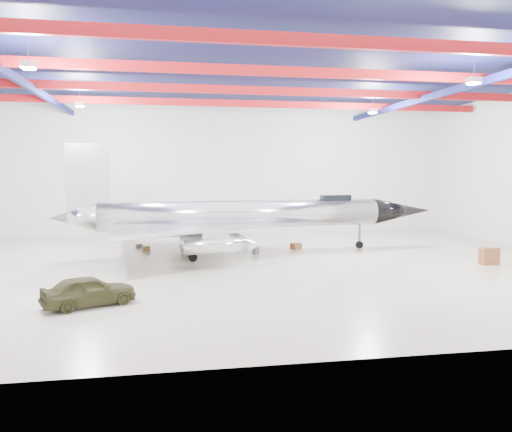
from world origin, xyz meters
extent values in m
plane|color=#B9AD93|center=(0.00, 0.00, 0.00)|extent=(40.00, 40.00, 0.00)
plane|color=silver|center=(0.00, 15.00, 5.50)|extent=(40.00, 0.00, 40.00)
plane|color=#0A0F38|center=(0.00, 0.00, 11.00)|extent=(40.00, 40.00, 0.00)
cube|color=maroon|center=(0.00, -9.00, 10.40)|extent=(39.50, 0.25, 0.50)
cube|color=maroon|center=(0.00, -3.00, 10.40)|extent=(39.50, 0.25, 0.50)
cube|color=maroon|center=(0.00, 3.00, 10.40)|extent=(39.50, 0.25, 0.50)
cube|color=maroon|center=(0.00, 9.00, 10.40)|extent=(39.50, 0.25, 0.50)
cube|color=#0D114F|center=(-12.00, 0.00, 10.10)|extent=(0.25, 29.50, 0.40)
cube|color=#0D114F|center=(12.00, 0.00, 10.10)|extent=(0.25, 29.50, 0.40)
cube|color=silver|center=(-10.00, -6.00, 9.70)|extent=(0.55, 0.55, 0.25)
cube|color=silver|center=(10.00, -6.00, 9.70)|extent=(0.55, 0.55, 0.25)
cube|color=silver|center=(-10.00, 6.00, 9.70)|extent=(0.55, 0.55, 0.25)
cube|color=silver|center=(10.00, 6.00, 9.70)|extent=(0.55, 0.55, 0.25)
cylinder|color=silver|center=(0.42, 4.14, 2.58)|extent=(18.54, 3.30, 1.85)
cone|color=black|center=(11.92, 5.05, 2.58)|extent=(4.74, 2.21, 1.85)
cone|color=silver|center=(-10.15, 3.30, 2.58)|extent=(2.91, 2.06, 1.85)
cube|color=silver|center=(-9.23, 3.37, 4.98)|extent=(2.58, 0.32, 4.15)
cube|color=black|center=(6.86, 4.65, 3.55)|extent=(2.08, 0.90, 0.46)
cylinder|color=silver|center=(-1.93, -1.14, 1.29)|extent=(3.56, 1.11, 0.83)
cylinder|color=silver|center=(-2.12, 1.16, 1.29)|extent=(3.56, 1.11, 0.83)
cylinder|color=silver|center=(-2.55, 6.68, 1.29)|extent=(3.56, 1.11, 0.83)
cylinder|color=silver|center=(-2.74, 8.98, 1.29)|extent=(3.56, 1.11, 0.83)
cylinder|color=#59595B|center=(8.70, 4.80, 0.83)|extent=(0.17, 0.17, 1.66)
cylinder|color=black|center=(8.70, 4.80, 0.26)|extent=(0.53, 0.24, 0.52)
cylinder|color=#59595B|center=(-3.07, 1.55, 0.83)|extent=(0.17, 0.17, 1.66)
cylinder|color=black|center=(-3.07, 1.55, 0.26)|extent=(0.53, 0.24, 0.52)
cylinder|color=#59595B|center=(-3.44, 6.15, 0.83)|extent=(0.17, 0.17, 1.66)
cylinder|color=black|center=(-3.44, 6.15, 0.26)|extent=(0.53, 0.24, 0.52)
imported|color=#35341A|center=(-7.63, -7.71, 0.62)|extent=(3.92, 2.83, 1.24)
cube|color=brown|center=(13.79, -2.33, 0.49)|extent=(1.10, 0.60, 0.98)
cube|color=olive|center=(-6.01, 5.96, 0.18)|extent=(0.58, 0.51, 0.35)
cube|color=maroon|center=(0.79, 8.18, 0.14)|extent=(0.44, 0.37, 0.28)
cylinder|color=#59595B|center=(1.17, 3.93, 0.22)|extent=(0.60, 0.60, 0.44)
cube|color=olive|center=(4.29, 5.27, 0.20)|extent=(0.70, 0.64, 0.40)
cube|color=#59595B|center=(-6.54, 7.60, 0.15)|extent=(0.51, 0.46, 0.29)
cylinder|color=maroon|center=(4.07, 5.41, 0.20)|extent=(0.55, 0.55, 0.40)
cube|color=olive|center=(-3.11, 3.09, 0.18)|extent=(0.64, 0.57, 0.37)
camera|label=1|loc=(-4.43, -28.08, 5.32)|focal=35.00mm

